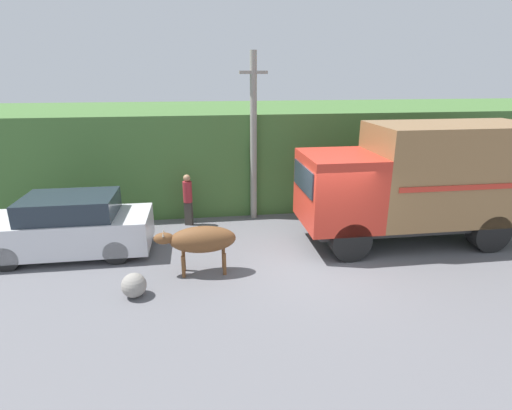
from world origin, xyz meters
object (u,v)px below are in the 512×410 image
object	(u,v)px
utility_pole	(253,135)
roadside_rock	(134,285)
brown_cow	(201,240)
cargo_truck	(422,180)
parked_suv	(70,227)
pedestrian_on_hill	(188,197)

from	to	relation	value
utility_pole	roadside_rock	bearing A→B (deg)	-125.27
brown_cow	roadside_rock	size ratio (longest dim) A/B	3.58
cargo_truck	parked_suv	world-z (taller)	cargo_truck
pedestrian_on_hill	roadside_rock	size ratio (longest dim) A/B	3.06
roadside_rock	utility_pole	bearing A→B (deg)	54.73
pedestrian_on_hill	utility_pole	distance (m)	2.97
utility_pole	pedestrian_on_hill	bearing A→B (deg)	-169.38
cargo_truck	utility_pole	distance (m)	5.39
parked_suv	roadside_rock	size ratio (longest dim) A/B	7.75
cargo_truck	pedestrian_on_hill	bearing A→B (deg)	159.30
brown_cow	utility_pole	size ratio (longest dim) A/B	0.37
cargo_truck	parked_suv	xyz separation A→B (m)	(-9.95, 0.55, -1.10)
cargo_truck	parked_suv	size ratio (longest dim) A/B	1.52
cargo_truck	roadside_rock	world-z (taller)	cargo_truck
brown_cow	pedestrian_on_hill	distance (m)	3.49
cargo_truck	roadside_rock	bearing A→B (deg)	-166.99
pedestrian_on_hill	roadside_rock	world-z (taller)	pedestrian_on_hill
utility_pole	parked_suv	bearing A→B (deg)	-157.56
parked_suv	pedestrian_on_hill	distance (m)	3.69
brown_cow	pedestrian_on_hill	xyz separation A→B (m)	(-0.38, 3.47, 0.07)
cargo_truck	brown_cow	bearing A→B (deg)	-171.56
cargo_truck	utility_pole	xyz separation A→B (m)	(-4.51, 2.79, 0.96)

